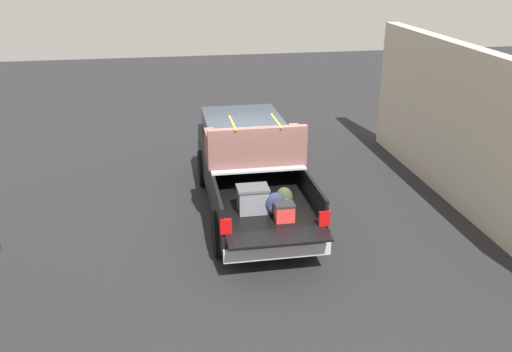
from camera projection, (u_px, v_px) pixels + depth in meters
ground_plane at (251, 211)px, 12.54m from camera, size 40.00×40.00×0.00m
pickup_truck at (249, 165)px, 12.50m from camera, size 6.05×2.06×2.23m
building_facade at (470, 132)px, 12.17m from camera, size 9.51×0.36×3.55m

